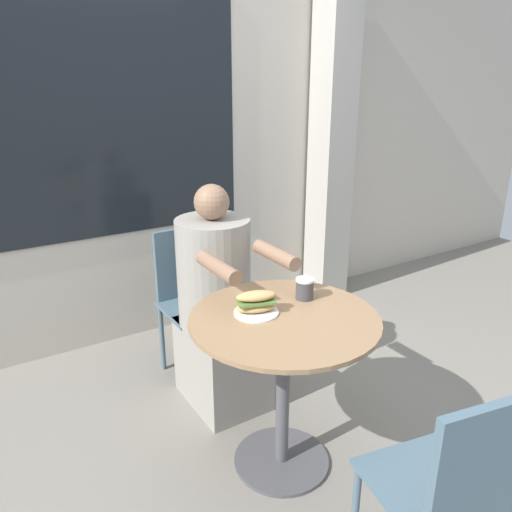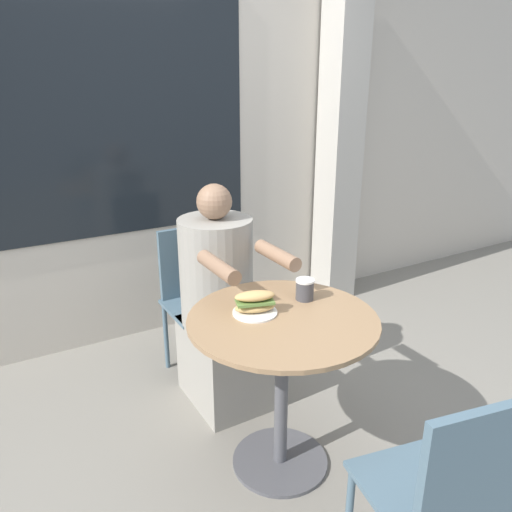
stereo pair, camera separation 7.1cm
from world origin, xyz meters
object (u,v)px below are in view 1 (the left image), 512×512
Objects in this scene: drink_cup at (305,289)px; seated_diner at (218,313)px; sandwich_on_plate at (256,304)px; cafe_table at (284,358)px; empty_chair_across at (454,486)px; diner_chair at (190,289)px.

seated_diner is at bearing 109.91° from drink_cup.
sandwich_on_plate is at bearing -177.41° from drink_cup.
empty_chair_across is at bearing -86.12° from cafe_table.
seated_diner is at bearing 80.97° from sandwich_on_plate.
empty_chair_across is 0.98m from drink_cup.
drink_cup reaches higher than cafe_table.
seated_diner reaches higher than sandwich_on_plate.
diner_chair is at bearing -90.41° from seated_diner.
diner_chair is at bearing 102.12° from drink_cup.
diner_chair is at bearing 102.39° from empty_chair_across.
diner_chair is 0.35m from seated_diner.
drink_cup is at bearing 29.64° from cafe_table.
drink_cup is at bearing 101.46° from diner_chair.
drink_cup is at bearing 92.91° from empty_chair_across.
cafe_table is 0.67× the size of seated_diner.
sandwich_on_plate is at bearing 80.32° from seated_diner.
diner_chair is 1.78m from empty_chair_across.
empty_chair_across is at bearing -81.47° from sandwich_on_plate.
empty_chair_across is (0.06, -1.78, 0.00)m from diner_chair.
sandwich_on_plate is (-0.08, -0.51, 0.28)m from seated_diner.
cafe_table is 0.92× the size of diner_chair.
cafe_table is 0.32m from drink_cup.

